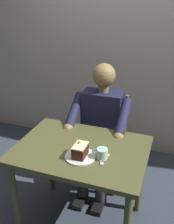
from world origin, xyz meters
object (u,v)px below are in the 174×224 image
object	(u,v)px
seated_person	(100,129)
dessert_spoon	(103,161)
chair	(105,135)
coffee_cup	(102,153)
dining_table	(81,159)
cake_slice	(80,150)

from	to	relation	value
seated_person	dessert_spoon	size ratio (longest dim) A/B	8.81
chair	dessert_spoon	world-z (taller)	chair
seated_person	dessert_spoon	distance (m)	0.63
seated_person	coffee_cup	size ratio (longest dim) A/B	11.13
dining_table	dessert_spoon	world-z (taller)	dessert_spoon
chair	coffee_cup	xyz separation A→B (m)	(-0.18, 0.73, 0.29)
coffee_cup	dessert_spoon	size ratio (longest dim) A/B	0.79
coffee_cup	seated_person	bearing A→B (deg)	-71.96
coffee_cup	dessert_spoon	xyz separation A→B (m)	(-0.02, 0.03, -0.04)
dining_table	seated_person	world-z (taller)	seated_person
seated_person	coffee_cup	bearing A→B (deg)	108.04
dining_table	dessert_spoon	size ratio (longest dim) A/B	6.84
chair	cake_slice	distance (m)	0.83
chair	coffee_cup	bearing A→B (deg)	103.96
chair	coffee_cup	world-z (taller)	chair
seated_person	coffee_cup	distance (m)	0.60
dining_table	dessert_spoon	distance (m)	0.25
seated_person	cake_slice	size ratio (longest dim) A/B	9.86
cake_slice	coffee_cup	xyz separation A→B (m)	(-0.14, -0.04, -0.01)
chair	seated_person	xyz separation A→B (m)	(0.00, 0.17, 0.15)
dining_table	cake_slice	bearing A→B (deg)	108.46
dessert_spoon	coffee_cup	bearing A→B (deg)	-58.05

